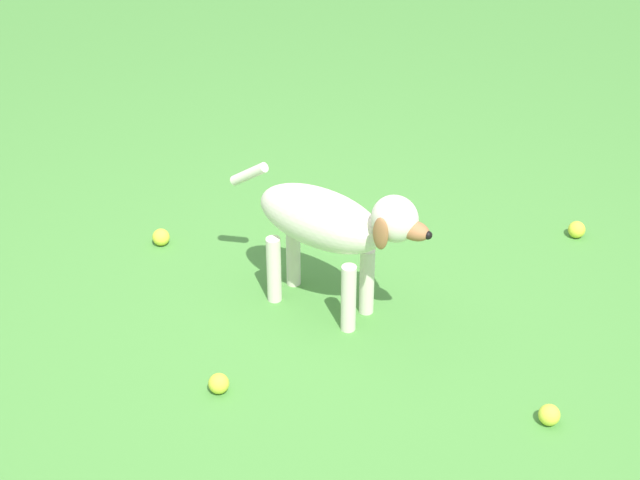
{
  "coord_description": "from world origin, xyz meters",
  "views": [
    {
      "loc": [
        -1.46,
        -2.2,
        2.11
      ],
      "look_at": [
        0.16,
        0.15,
        0.27
      ],
      "focal_mm": 56.81,
      "sensor_mm": 36.0,
      "label": 1
    }
  ],
  "objects_px": {
    "dog": "(332,224)",
    "tennis_ball_1": "(549,415)",
    "tennis_ball_2": "(298,216)",
    "tennis_ball_0": "(577,230)",
    "tennis_ball_3": "(161,237)",
    "tennis_ball_4": "(219,383)"
  },
  "relations": [
    {
      "from": "tennis_ball_2",
      "to": "tennis_ball_4",
      "type": "relative_size",
      "value": 1.0
    },
    {
      "from": "tennis_ball_2",
      "to": "tennis_ball_3",
      "type": "xyz_separation_m",
      "value": [
        -0.51,
        0.17,
        0.0
      ]
    },
    {
      "from": "tennis_ball_1",
      "to": "dog",
      "type": "bearing_deg",
      "value": 103.95
    },
    {
      "from": "tennis_ball_0",
      "to": "tennis_ball_2",
      "type": "xyz_separation_m",
      "value": [
        -0.83,
        0.69,
        0.0
      ]
    },
    {
      "from": "tennis_ball_2",
      "to": "tennis_ball_3",
      "type": "height_order",
      "value": "same"
    },
    {
      "from": "tennis_ball_2",
      "to": "tennis_ball_4",
      "type": "xyz_separation_m",
      "value": [
        -0.76,
        -0.69,
        0.0
      ]
    },
    {
      "from": "tennis_ball_0",
      "to": "tennis_ball_1",
      "type": "xyz_separation_m",
      "value": [
        -0.84,
        -0.68,
        0.0
      ]
    },
    {
      "from": "dog",
      "to": "tennis_ball_3",
      "type": "bearing_deg",
      "value": -179.32
    },
    {
      "from": "dog",
      "to": "tennis_ball_1",
      "type": "height_order",
      "value": "dog"
    },
    {
      "from": "dog",
      "to": "tennis_ball_4",
      "type": "relative_size",
      "value": 11.15
    },
    {
      "from": "tennis_ball_2",
      "to": "tennis_ball_3",
      "type": "distance_m",
      "value": 0.54
    },
    {
      "from": "tennis_ball_4",
      "to": "tennis_ball_1",
      "type": "bearing_deg",
      "value": -42.75
    },
    {
      "from": "tennis_ball_3",
      "to": "tennis_ball_0",
      "type": "bearing_deg",
      "value": -32.72
    },
    {
      "from": "tennis_ball_0",
      "to": "tennis_ball_4",
      "type": "relative_size",
      "value": 1.0
    },
    {
      "from": "tennis_ball_0",
      "to": "tennis_ball_3",
      "type": "relative_size",
      "value": 1.0
    },
    {
      "from": "tennis_ball_0",
      "to": "tennis_ball_1",
      "type": "bearing_deg",
      "value": -140.97
    },
    {
      "from": "dog",
      "to": "tennis_ball_0",
      "type": "height_order",
      "value": "dog"
    },
    {
      "from": "tennis_ball_4",
      "to": "dog",
      "type": "bearing_deg",
      "value": 15.87
    },
    {
      "from": "tennis_ball_1",
      "to": "tennis_ball_2",
      "type": "height_order",
      "value": "same"
    },
    {
      "from": "dog",
      "to": "tennis_ball_1",
      "type": "relative_size",
      "value": 11.15
    },
    {
      "from": "tennis_ball_2",
      "to": "tennis_ball_0",
      "type": "bearing_deg",
      "value": -39.82
    },
    {
      "from": "tennis_ball_1",
      "to": "tennis_ball_4",
      "type": "bearing_deg",
      "value": 137.25
    }
  ]
}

